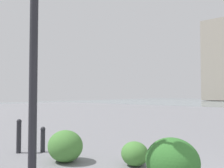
{
  "coord_description": "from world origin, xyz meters",
  "views": [
    {
      "loc": [
        -0.41,
        2.87,
        1.55
      ],
      "look_at": [
        7.21,
        -6.4,
        2.04
      ],
      "focal_mm": 38.59,
      "sensor_mm": 36.0,
      "label": 1
    }
  ],
  "objects": [
    {
      "name": "lamppost",
      "position": [
        3.23,
        0.55,
        2.73
      ],
      "size": [
        0.98,
        0.28,
        4.11
      ],
      "color": "#232328",
      "rests_on": "ground"
    },
    {
      "name": "bollard_near",
      "position": [
        5.12,
        -0.96,
        0.35
      ],
      "size": [
        0.13,
        0.13,
        0.67
      ],
      "color": "#232328",
      "rests_on": "ground"
    },
    {
      "name": "bollard_mid",
      "position": [
        5.53,
        -0.5,
        0.46
      ],
      "size": [
        0.13,
        0.13,
        0.89
      ],
      "color": "#232328",
      "rests_on": "ground"
    },
    {
      "name": "shrub_low",
      "position": [
        3.94,
        -0.74,
        0.36
      ],
      "size": [
        0.84,
        0.76,
        0.72
      ],
      "color": "#477F38",
      "rests_on": "ground"
    },
    {
      "name": "shrub_round",
      "position": [
        2.54,
        -1.5,
        0.26
      ],
      "size": [
        0.61,
        0.55,
        0.52
      ],
      "color": "#477F38",
      "rests_on": "ground"
    },
    {
      "name": "shrub_wide",
      "position": [
        1.44,
        -1.01,
        0.4
      ],
      "size": [
        0.94,
        0.84,
        0.8
      ],
      "color": "#2D6628",
      "rests_on": "ground"
    }
  ]
}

